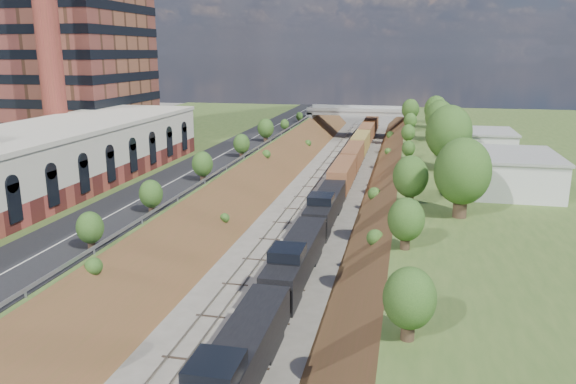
# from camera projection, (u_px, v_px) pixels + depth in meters

# --- Properties ---
(platform_left) EXTENTS (44.00, 180.00, 5.00)m
(platform_left) POSITION_uv_depth(u_px,v_px,m) (96.00, 175.00, 83.00)
(platform_left) COLOR #3D5824
(platform_left) RESTS_ON ground
(embankment_left) EXTENTS (10.00, 180.00, 10.00)m
(embankment_left) POSITION_uv_depth(u_px,v_px,m) (239.00, 199.00, 79.08)
(embankment_left) COLOR brown
(embankment_left) RESTS_ON ground
(embankment_right) EXTENTS (10.00, 180.00, 10.00)m
(embankment_right) POSITION_uv_depth(u_px,v_px,m) (398.00, 208.00, 74.55)
(embankment_right) COLOR brown
(embankment_right) RESTS_ON ground
(rail_left_track) EXTENTS (1.58, 180.00, 0.18)m
(rail_left_track) POSITION_uv_depth(u_px,v_px,m) (298.00, 202.00, 77.33)
(rail_left_track) COLOR gray
(rail_left_track) RESTS_ON ground
(rail_right_track) EXTENTS (1.58, 180.00, 0.18)m
(rail_right_track) POSITION_uv_depth(u_px,v_px,m) (335.00, 204.00, 76.26)
(rail_right_track) COLOR gray
(rail_right_track) RESTS_ON ground
(road) EXTENTS (8.00, 180.00, 0.10)m
(road) POSITION_uv_depth(u_px,v_px,m) (208.00, 163.00, 78.77)
(road) COLOR black
(road) RESTS_ON platform_left
(guardrail) EXTENTS (0.10, 171.00, 0.70)m
(guardrail) POSITION_uv_depth(u_px,v_px,m) (235.00, 161.00, 77.62)
(guardrail) COLOR #99999E
(guardrail) RESTS_ON platform_left
(commercial_building) EXTENTS (14.30, 62.30, 7.00)m
(commercial_building) POSITION_uv_depth(u_px,v_px,m) (24.00, 165.00, 59.65)
(commercial_building) COLOR maroon
(commercial_building) RESTS_ON platform_left
(smokestack) EXTENTS (3.20, 3.20, 40.00)m
(smokestack) POSITION_uv_depth(u_px,v_px,m) (46.00, 15.00, 74.34)
(smokestack) COLOR maroon
(smokestack) RESTS_ON platform_left
(overpass) EXTENTS (24.50, 8.30, 7.40)m
(overpass) POSITION_uv_depth(u_px,v_px,m) (359.00, 117.00, 134.38)
(overpass) COLOR gray
(overpass) RESTS_ON ground
(white_building_near) EXTENTS (9.00, 12.00, 4.00)m
(white_building_near) POSITION_uv_depth(u_px,v_px,m) (512.00, 173.00, 62.69)
(white_building_near) COLOR silver
(white_building_near) RESTS_ON platform_right
(white_building_far) EXTENTS (8.00, 10.00, 3.60)m
(white_building_far) POSITION_uv_depth(u_px,v_px,m) (484.00, 144.00, 83.70)
(white_building_far) COLOR silver
(white_building_far) RESTS_ON platform_right
(tree_right_large) EXTENTS (5.25, 5.25, 7.61)m
(tree_right_large) POSITION_uv_depth(u_px,v_px,m) (463.00, 172.00, 52.08)
(tree_right_large) COLOR #473323
(tree_right_large) RESTS_ON platform_right
(tree_left_crest) EXTENTS (2.45, 2.45, 3.55)m
(tree_left_crest) POSITION_uv_depth(u_px,v_px,m) (60.00, 244.00, 39.62)
(tree_left_crest) COLOR #473323
(tree_left_crest) RESTS_ON platform_left
(freight_train) EXTENTS (2.81, 128.96, 4.55)m
(freight_train) POSITION_uv_depth(u_px,v_px,m) (347.00, 167.00, 89.16)
(freight_train) COLOR black
(freight_train) RESTS_ON ground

